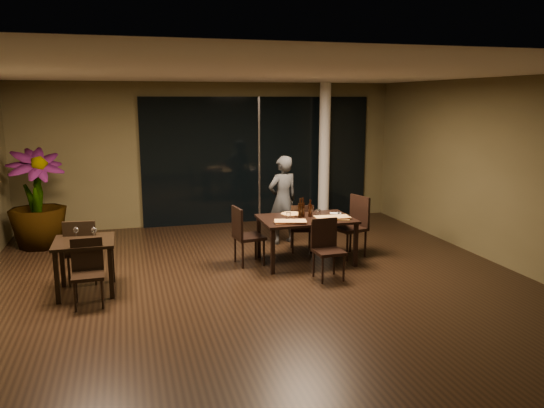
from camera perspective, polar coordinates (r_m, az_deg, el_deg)
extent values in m
plane|color=black|center=(7.85, -1.41, -8.53)|extent=(8.00, 8.00, 0.00)
cube|color=#4A4327|center=(11.42, -6.45, 5.38)|extent=(8.00, 0.10, 3.00)
cube|color=#4A4327|center=(3.78, 13.81, -6.93)|extent=(8.00, 0.10, 3.00)
cube|color=#4A4327|center=(9.32, 23.50, 3.19)|extent=(0.10, 8.00, 3.00)
cube|color=white|center=(7.39, -1.53, 14.07)|extent=(8.00, 8.00, 0.04)
cube|color=black|center=(11.54, -1.45, 4.76)|extent=(5.00, 0.06, 2.70)
cylinder|color=silver|center=(11.66, 5.65, 5.51)|extent=(0.24, 0.24, 3.00)
cube|color=black|center=(8.66, 3.69, -1.62)|extent=(1.50, 1.00, 0.04)
cube|color=black|center=(8.15, 0.08, -5.16)|extent=(0.06, 0.06, 0.71)
cube|color=black|center=(8.61, 8.98, -4.40)|extent=(0.06, 0.06, 0.71)
cube|color=black|center=(8.97, -1.44, -3.62)|extent=(0.06, 0.06, 0.71)
cube|color=black|center=(9.39, 6.77, -3.02)|extent=(0.06, 0.06, 0.71)
cube|color=black|center=(7.73, -19.57, -3.84)|extent=(0.80, 0.80, 0.04)
cube|color=black|center=(7.55, -22.14, -7.36)|extent=(0.06, 0.06, 0.71)
cube|color=black|center=(7.49, -16.93, -7.14)|extent=(0.06, 0.06, 0.71)
cube|color=black|center=(8.19, -21.62, -5.88)|extent=(0.06, 0.06, 0.71)
cube|color=black|center=(8.14, -16.84, -5.66)|extent=(0.06, 0.06, 0.71)
cube|color=black|center=(9.38, 3.17, -2.65)|extent=(0.48, 0.48, 0.05)
cylinder|color=black|center=(9.60, 4.04, -3.58)|extent=(0.03, 0.03, 0.41)
cylinder|color=black|center=(9.57, 2.10, -3.60)|extent=(0.03, 0.03, 0.41)
cylinder|color=black|center=(9.29, 4.24, -4.09)|extent=(0.03, 0.03, 0.41)
cylinder|color=black|center=(9.26, 2.24, -4.12)|extent=(0.03, 0.03, 0.41)
cube|color=black|center=(9.15, 3.28, -1.55)|extent=(0.39, 0.13, 0.45)
cube|color=black|center=(7.95, 6.13, -5.13)|extent=(0.43, 0.43, 0.05)
cylinder|color=black|center=(7.80, 5.46, -7.07)|extent=(0.03, 0.03, 0.42)
cylinder|color=black|center=(7.93, 7.73, -6.80)|extent=(0.03, 0.03, 0.42)
cylinder|color=black|center=(8.09, 4.50, -6.36)|extent=(0.03, 0.03, 0.42)
cylinder|color=black|center=(8.22, 6.69, -6.12)|extent=(0.03, 0.03, 0.42)
cube|color=black|center=(8.05, 5.61, -3.16)|extent=(0.42, 0.06, 0.47)
cube|color=black|center=(8.61, -2.47, -3.57)|extent=(0.50, 0.50, 0.05)
cylinder|color=black|center=(8.57, -0.88, -5.20)|extent=(0.04, 0.04, 0.45)
cylinder|color=black|center=(8.90, -1.78, -4.59)|extent=(0.04, 0.04, 0.45)
cylinder|color=black|center=(8.45, -3.17, -5.47)|extent=(0.04, 0.04, 0.45)
cylinder|color=black|center=(8.78, -3.99, -4.84)|extent=(0.04, 0.04, 0.45)
cube|color=black|center=(8.48, -3.76, -2.06)|extent=(0.10, 0.45, 0.50)
cube|color=black|center=(9.12, 8.32, -2.61)|extent=(0.59, 0.59, 0.05)
cylinder|color=black|center=(9.21, 6.56, -4.00)|extent=(0.04, 0.04, 0.49)
cylinder|color=black|center=(8.92, 8.10, -4.55)|extent=(0.04, 0.04, 0.49)
cylinder|color=black|center=(9.45, 8.44, -3.66)|extent=(0.04, 0.04, 0.49)
cylinder|color=black|center=(9.16, 10.00, -4.18)|extent=(0.04, 0.04, 0.49)
cube|color=black|center=(9.20, 9.41, -0.79)|extent=(0.17, 0.47, 0.54)
cube|color=black|center=(8.26, -19.63, -4.87)|extent=(0.49, 0.49, 0.05)
cylinder|color=black|center=(8.47, -18.11, -5.98)|extent=(0.04, 0.04, 0.45)
cylinder|color=black|center=(8.53, -20.54, -6.02)|extent=(0.04, 0.04, 0.45)
cylinder|color=black|center=(8.13, -18.46, -6.73)|extent=(0.04, 0.04, 0.45)
cylinder|color=black|center=(8.19, -20.99, -6.77)|extent=(0.04, 0.04, 0.45)
cube|color=black|center=(8.01, -19.98, -3.53)|extent=(0.45, 0.08, 0.51)
cube|color=black|center=(7.31, -19.19, -7.29)|extent=(0.42, 0.42, 0.05)
cylinder|color=black|center=(7.23, -20.43, -9.31)|extent=(0.03, 0.03, 0.41)
cylinder|color=black|center=(7.21, -17.79, -9.17)|extent=(0.03, 0.03, 0.41)
cylinder|color=black|center=(7.54, -20.32, -8.45)|extent=(0.03, 0.03, 0.41)
cylinder|color=black|center=(7.52, -17.79, -8.32)|extent=(0.03, 0.03, 0.41)
cube|color=black|center=(7.41, -19.27, -5.17)|extent=(0.40, 0.05, 0.46)
imported|color=#2B2E30|center=(9.78, 1.16, 0.43)|extent=(0.64, 0.51, 1.64)
imported|color=#23531B|center=(10.39, -23.99, 0.51)|extent=(1.28, 1.28, 1.79)
cube|color=#412515|center=(8.29, 1.99, -2.00)|extent=(0.52, 0.30, 0.01)
cube|color=#3F2B14|center=(8.61, 6.49, -1.55)|extent=(0.63, 0.47, 0.01)
cylinder|color=#B12E13|center=(8.88, 2.09, -1.09)|extent=(0.34, 0.34, 0.01)
cylinder|color=white|center=(8.61, 1.80, -1.22)|extent=(0.08, 0.08, 0.10)
cylinder|color=white|center=(8.86, 4.99, -0.89)|extent=(0.08, 0.08, 0.10)
cube|color=silver|center=(8.80, 7.15, -1.30)|extent=(0.20, 0.15, 0.01)
cube|color=white|center=(8.99, 6.84, -1.01)|extent=(0.21, 0.17, 0.01)
cube|color=white|center=(7.52, -18.97, -4.00)|extent=(0.18, 0.12, 0.01)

